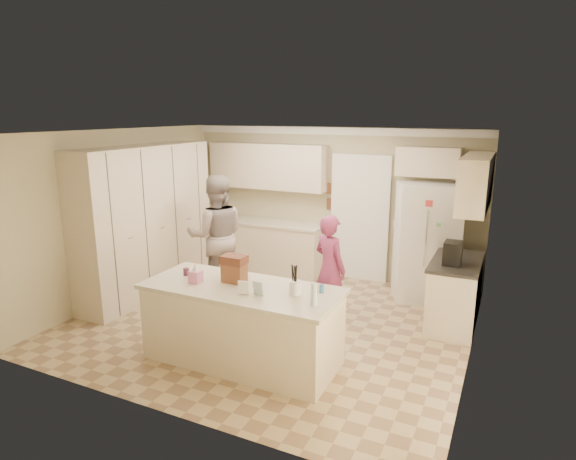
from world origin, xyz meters
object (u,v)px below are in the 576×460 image
at_px(coffee_maker, 453,253).
at_px(teen_girl, 330,268).
at_px(utensil_crock, 295,288).
at_px(tissue_box, 196,276).
at_px(island_base, 242,326).
at_px(dollhouse_body, 234,273).
at_px(refrigerator, 426,242).
at_px(teen_boy, 217,236).

relative_size(coffee_maker, teen_girl, 0.20).
bearing_deg(utensil_crock, tissue_box, -172.87).
bearing_deg(island_base, tissue_box, -169.70).
bearing_deg(dollhouse_body, utensil_crock, -3.58).
distance_m(refrigerator, island_base, 3.34).
bearing_deg(coffee_maker, tissue_box, -142.43).
height_order(coffee_maker, utensil_crock, coffee_maker).
bearing_deg(teen_girl, tissue_box, 84.26).
distance_m(refrigerator, coffee_maker, 1.16).
bearing_deg(dollhouse_body, refrigerator, 59.07).
xyz_separation_m(island_base, tissue_box, (-0.55, -0.10, 0.56)).
bearing_deg(tissue_box, teen_boy, 116.81).
bearing_deg(utensil_crock, teen_girl, 95.97).
bearing_deg(tissue_box, island_base, 10.30).
xyz_separation_m(refrigerator, island_base, (-1.55, -2.93, -0.46)).
bearing_deg(coffee_maker, teen_girl, -167.14).
height_order(tissue_box, teen_girl, teen_girl).
xyz_separation_m(refrigerator, teen_boy, (-3.01, -1.22, 0.06)).
bearing_deg(utensil_crock, dollhouse_body, 176.42).
bearing_deg(teen_girl, teen_boy, 21.92).
distance_m(island_base, teen_boy, 2.31).
distance_m(coffee_maker, tissue_box, 3.28).
xyz_separation_m(coffee_maker, utensil_crock, (-1.40, -1.85, -0.07)).
xyz_separation_m(utensil_crock, teen_girl, (-0.16, 1.49, -0.25)).
xyz_separation_m(refrigerator, tissue_box, (-2.10, -3.03, 0.10)).
height_order(refrigerator, utensil_crock, refrigerator).
xyz_separation_m(utensil_crock, tissue_box, (-1.20, -0.15, -0.00)).
height_order(refrigerator, island_base, refrigerator).
height_order(dollhouse_body, teen_girl, teen_girl).
distance_m(refrigerator, dollhouse_body, 3.30).
relative_size(dollhouse_body, teen_girl, 0.17).
distance_m(refrigerator, teen_boy, 3.25).
bearing_deg(refrigerator, coffee_maker, -83.76).
height_order(refrigerator, coffee_maker, refrigerator).
height_order(teen_boy, teen_girl, teen_boy).
bearing_deg(island_base, teen_girl, 72.28).
bearing_deg(teen_boy, island_base, 95.80).
relative_size(tissue_box, teen_boy, 0.07).
distance_m(refrigerator, tissue_box, 3.69).
height_order(refrigerator, tissue_box, refrigerator).
height_order(coffee_maker, dollhouse_body, coffee_maker).
distance_m(utensil_crock, teen_boy, 2.69).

